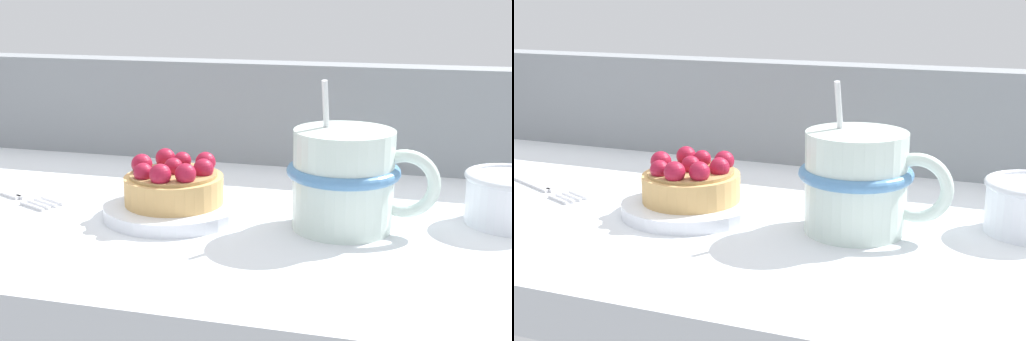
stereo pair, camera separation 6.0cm
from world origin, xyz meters
TOP-DOWN VIEW (x-y plane):
  - ground_plane at (0.00, 0.00)cm, footprint 88.88×42.90cm
  - window_rail_back at (0.00, 19.19)cm, footprint 87.10×4.52cm
  - dessert_plate at (-3.29, -2.63)cm, footprint 12.68×12.68cm
  - raspberry_tart at (-3.28, -2.63)cm, footprint 8.86×8.86cm
  - coffee_mug at (11.99, -2.04)cm, footprint 12.78×9.56cm
  - dessert_fork at (-21.84, -0.81)cm, footprint 15.12×7.95cm
  - sugar_bowl at (25.64, 2.78)cm, footprint 8.06×8.06cm

SIDE VIEW (x-z plane):
  - ground_plane at x=0.00cm, z-range -3.90..0.00cm
  - dessert_fork at x=-21.84cm, z-range 0.00..0.60cm
  - dessert_plate at x=-3.29cm, z-range -0.04..1.15cm
  - sugar_bowl at x=25.64cm, z-range 0.14..4.63cm
  - raspberry_tart at x=-3.28cm, z-range 0.77..5.09cm
  - coffee_mug at x=11.99cm, z-range -1.94..10.67cm
  - window_rail_back at x=0.00cm, z-range 0.00..11.58cm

